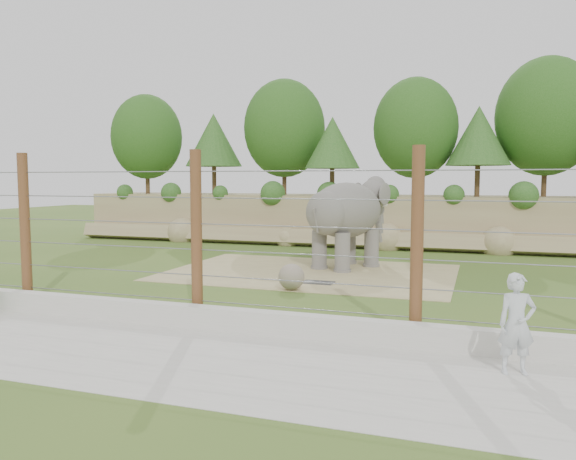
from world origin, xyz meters
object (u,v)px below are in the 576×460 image
(barrier_fence, at_px, (196,237))
(zookeeper, at_px, (517,324))
(stone_ball, at_px, (291,277))
(elephant, at_px, (346,223))

(barrier_fence, xyz_separation_m, zookeeper, (6.84, -1.42, -1.12))
(stone_ball, height_order, barrier_fence, barrier_fence)
(elephant, height_order, stone_ball, elephant)
(barrier_fence, distance_m, zookeeper, 7.07)
(elephant, height_order, zookeeper, elephant)
(stone_ball, distance_m, zookeeper, 8.18)
(stone_ball, bearing_deg, barrier_fence, -102.11)
(zookeeper, bearing_deg, elephant, 100.42)
(stone_ball, height_order, zookeeper, zookeeper)
(elephant, relative_size, stone_ball, 5.26)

